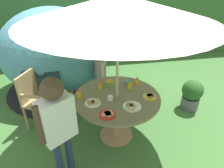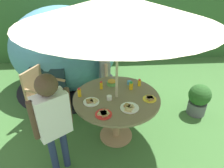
{
  "view_description": "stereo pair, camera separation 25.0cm",
  "coord_description": "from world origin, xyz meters",
  "px_view_note": "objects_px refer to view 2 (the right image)",
  "views": [
    {
      "loc": [
        -0.48,
        -2.22,
        2.25
      ],
      "look_at": [
        -0.06,
        0.06,
        0.91
      ],
      "focal_mm": 31.15,
      "sensor_mm": 36.0,
      "label": 1
    },
    {
      "loc": [
        -0.23,
        -2.25,
        2.25
      ],
      "look_at": [
        -0.06,
        0.06,
        0.91
      ],
      "focal_mm": 31.15,
      "sensor_mm": 36.0,
      "label": 2
    }
  ],
  "objects_px": {
    "patio_umbrella": "(118,8)",
    "plate_center_front": "(91,102)",
    "juice_bottle_far_left": "(131,86)",
    "snack_bowl": "(112,82)",
    "dome_tent": "(64,50)",
    "juice_bottle_near_left": "(79,93)",
    "child_in_grey_shirt": "(104,71)",
    "cup_far": "(109,98)",
    "wooden_chair": "(42,91)",
    "plate_front_edge": "(129,108)",
    "plate_back_edge": "(150,98)",
    "potted_plant": "(199,99)",
    "child_in_white_shirt": "(52,115)",
    "plate_center_back": "(104,114)",
    "juice_bottle_near_right": "(139,83)",
    "juice_bottle_far_right": "(101,85)",
    "garden_table": "(116,105)",
    "cup_near": "(129,83)"
  },
  "relations": [
    {
      "from": "juice_bottle_near_left",
      "to": "juice_bottle_near_right",
      "type": "xyz_separation_m",
      "value": [
        0.89,
        0.23,
        -0.01
      ]
    },
    {
      "from": "child_in_white_shirt",
      "to": "plate_front_edge",
      "type": "distance_m",
      "value": 0.94
    },
    {
      "from": "child_in_grey_shirt",
      "to": "cup_far",
      "type": "relative_size",
      "value": 15.67
    },
    {
      "from": "potted_plant",
      "to": "juice_bottle_far_right",
      "type": "distance_m",
      "value": 1.8
    },
    {
      "from": "plate_back_edge",
      "to": "garden_table",
      "type": "bearing_deg",
      "value": 167.44
    },
    {
      "from": "patio_umbrella",
      "to": "garden_table",
      "type": "bearing_deg",
      "value": 0.0
    },
    {
      "from": "garden_table",
      "to": "juice_bottle_far_right",
      "type": "distance_m",
      "value": 0.37
    },
    {
      "from": "potted_plant",
      "to": "child_in_white_shirt",
      "type": "relative_size",
      "value": 0.42
    },
    {
      "from": "child_in_grey_shirt",
      "to": "juice_bottle_far_right",
      "type": "bearing_deg",
      "value": -15.0
    },
    {
      "from": "plate_center_back",
      "to": "juice_bottle_far_left",
      "type": "distance_m",
      "value": 0.71
    },
    {
      "from": "dome_tent",
      "to": "snack_bowl",
      "type": "height_order",
      "value": "dome_tent"
    },
    {
      "from": "juice_bottle_far_left",
      "to": "dome_tent",
      "type": "bearing_deg",
      "value": 128.3
    },
    {
      "from": "garden_table",
      "to": "plate_back_edge",
      "type": "bearing_deg",
      "value": -12.56
    },
    {
      "from": "plate_front_edge",
      "to": "juice_bottle_far_right",
      "type": "xyz_separation_m",
      "value": [
        -0.34,
        0.51,
        0.05
      ]
    },
    {
      "from": "plate_back_edge",
      "to": "child_in_white_shirt",
      "type": "bearing_deg",
      "value": -160.49
    },
    {
      "from": "potted_plant",
      "to": "plate_back_edge",
      "type": "bearing_deg",
      "value": -152.22
    },
    {
      "from": "juice_bottle_near_left",
      "to": "wooden_chair",
      "type": "bearing_deg",
      "value": 142.89
    },
    {
      "from": "dome_tent",
      "to": "juice_bottle_near_left",
      "type": "height_order",
      "value": "dome_tent"
    },
    {
      "from": "juice_bottle_near_left",
      "to": "juice_bottle_near_right",
      "type": "relative_size",
      "value": 1.16
    },
    {
      "from": "juice_bottle_near_left",
      "to": "plate_back_edge",
      "type": "bearing_deg",
      "value": -8.72
    },
    {
      "from": "plate_back_edge",
      "to": "juice_bottle_far_left",
      "type": "height_order",
      "value": "juice_bottle_far_left"
    },
    {
      "from": "juice_bottle_near_left",
      "to": "cup_far",
      "type": "bearing_deg",
      "value": -15.93
    },
    {
      "from": "snack_bowl",
      "to": "plate_center_back",
      "type": "relative_size",
      "value": 0.75
    },
    {
      "from": "wooden_chair",
      "to": "juice_bottle_far_right",
      "type": "distance_m",
      "value": 1.06
    },
    {
      "from": "wooden_chair",
      "to": "juice_bottle_far_right",
      "type": "relative_size",
      "value": 7.6
    },
    {
      "from": "potted_plant",
      "to": "garden_table",
      "type": "bearing_deg",
      "value": -163.05
    },
    {
      "from": "dome_tent",
      "to": "juice_bottle_far_left",
      "type": "relative_size",
      "value": 21.32
    },
    {
      "from": "cup_near",
      "to": "snack_bowl",
      "type": "bearing_deg",
      "value": 177.28
    },
    {
      "from": "patio_umbrella",
      "to": "child_in_grey_shirt",
      "type": "bearing_deg",
      "value": 98.59
    },
    {
      "from": "potted_plant",
      "to": "snack_bowl",
      "type": "distance_m",
      "value": 1.62
    },
    {
      "from": "patio_umbrella",
      "to": "potted_plant",
      "type": "xyz_separation_m",
      "value": [
        1.51,
        0.46,
        -1.6
      ]
    },
    {
      "from": "child_in_grey_shirt",
      "to": "snack_bowl",
      "type": "bearing_deg",
      "value": 1.17
    },
    {
      "from": "child_in_white_shirt",
      "to": "plate_front_edge",
      "type": "xyz_separation_m",
      "value": [
        0.9,
        0.25,
        -0.13
      ]
    },
    {
      "from": "plate_front_edge",
      "to": "juice_bottle_near_right",
      "type": "distance_m",
      "value": 0.61
    },
    {
      "from": "plate_back_edge",
      "to": "juice_bottle_near_right",
      "type": "xyz_separation_m",
      "value": [
        -0.07,
        0.37,
        0.04
      ]
    },
    {
      "from": "patio_umbrella",
      "to": "child_in_grey_shirt",
      "type": "xyz_separation_m",
      "value": [
        -0.13,
        0.88,
        -1.2
      ]
    },
    {
      "from": "patio_umbrella",
      "to": "plate_front_edge",
      "type": "height_order",
      "value": "patio_umbrella"
    },
    {
      "from": "juice_bottle_near_right",
      "to": "juice_bottle_far_right",
      "type": "height_order",
      "value": "juice_bottle_far_right"
    },
    {
      "from": "plate_back_edge",
      "to": "cup_near",
      "type": "bearing_deg",
      "value": 116.91
    },
    {
      "from": "juice_bottle_near_right",
      "to": "juice_bottle_far_left",
      "type": "height_order",
      "value": "juice_bottle_far_left"
    },
    {
      "from": "wooden_chair",
      "to": "juice_bottle_far_right",
      "type": "bearing_deg",
      "value": -83.32
    },
    {
      "from": "patio_umbrella",
      "to": "plate_center_front",
      "type": "xyz_separation_m",
      "value": [
        -0.35,
        -0.11,
        -1.15
      ]
    },
    {
      "from": "plate_center_front",
      "to": "juice_bottle_far_right",
      "type": "height_order",
      "value": "juice_bottle_far_right"
    },
    {
      "from": "plate_center_front",
      "to": "juice_bottle_near_left",
      "type": "height_order",
      "value": "juice_bottle_near_left"
    },
    {
      "from": "cup_far",
      "to": "juice_bottle_far_left",
      "type": "bearing_deg",
      "value": 36.92
    },
    {
      "from": "patio_umbrella",
      "to": "dome_tent",
      "type": "distance_m",
      "value": 2.19
    },
    {
      "from": "juice_bottle_near_right",
      "to": "cup_near",
      "type": "xyz_separation_m",
      "value": [
        -0.14,
        0.05,
        -0.02
      ]
    },
    {
      "from": "juice_bottle_near_right",
      "to": "juice_bottle_far_right",
      "type": "relative_size",
      "value": 0.91
    },
    {
      "from": "wooden_chair",
      "to": "plate_front_edge",
      "type": "xyz_separation_m",
      "value": [
        1.32,
        -0.84,
        0.21
      ]
    },
    {
      "from": "juice_bottle_far_left",
      "to": "snack_bowl",
      "type": "bearing_deg",
      "value": 150.71
    }
  ]
}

